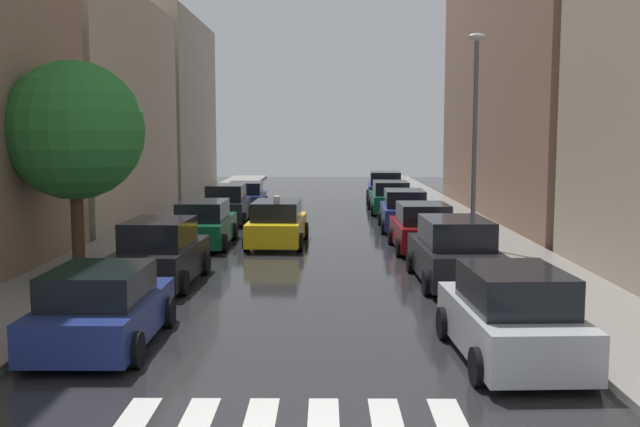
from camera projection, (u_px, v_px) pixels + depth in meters
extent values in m
cube|color=#262628|center=(315.00, 227.00, 31.56)|extent=(28.00, 72.00, 0.04)
cube|color=gray|center=(166.00, 225.00, 31.60)|extent=(3.00, 72.00, 0.15)
cube|color=gray|center=(464.00, 225.00, 31.50)|extent=(3.00, 72.00, 0.15)
cube|color=silver|center=(129.00, 427.00, 10.05)|extent=(0.45, 2.20, 0.01)
cube|color=silver|center=(194.00, 427.00, 10.04)|extent=(0.45, 2.20, 0.01)
cube|color=#B2A38C|center=(79.00, 108.00, 33.65)|extent=(6.00, 14.97, 10.43)
cube|color=#9E9384|center=(156.00, 107.00, 48.93)|extent=(6.00, 13.94, 11.63)
cube|color=navy|center=(103.00, 317.00, 13.88)|extent=(1.91, 4.06, 0.75)
cube|color=black|center=(99.00, 284.00, 13.60)|extent=(1.68, 2.23, 0.62)
cylinder|color=black|center=(78.00, 312.00, 15.24)|extent=(0.22, 0.64, 0.64)
cylinder|color=black|center=(168.00, 312.00, 15.23)|extent=(0.22, 0.64, 0.64)
cylinder|color=black|center=(26.00, 350.00, 12.58)|extent=(0.22, 0.64, 0.64)
cylinder|color=black|center=(135.00, 350.00, 12.57)|extent=(0.22, 0.64, 0.64)
cube|color=black|center=(162.00, 261.00, 19.55)|extent=(1.95, 4.23, 0.88)
cube|color=black|center=(159.00, 233.00, 19.26)|extent=(1.67, 2.35, 0.72)
cylinder|color=black|center=(144.00, 263.00, 20.99)|extent=(0.24, 0.65, 0.64)
cylinder|color=black|center=(205.00, 263.00, 20.91)|extent=(0.24, 0.65, 0.64)
cylinder|color=black|center=(112.00, 282.00, 18.26)|extent=(0.24, 0.65, 0.64)
cylinder|color=black|center=(183.00, 283.00, 18.18)|extent=(0.24, 0.65, 0.64)
cube|color=#0C4C2D|center=(204.00, 230.00, 26.26)|extent=(1.82, 4.62, 0.81)
cube|color=black|center=(203.00, 210.00, 25.95)|extent=(1.59, 2.55, 0.66)
cylinder|color=black|center=(188.00, 231.00, 27.81)|extent=(0.22, 0.64, 0.64)
cylinder|color=black|center=(234.00, 231.00, 27.80)|extent=(0.22, 0.64, 0.64)
cylinder|color=black|center=(171.00, 243.00, 24.78)|extent=(0.22, 0.64, 0.64)
cylinder|color=black|center=(224.00, 243.00, 24.77)|extent=(0.22, 0.64, 0.64)
cube|color=black|center=(227.00, 210.00, 32.78)|extent=(1.80, 4.03, 0.88)
cube|color=black|center=(226.00, 193.00, 32.49)|extent=(1.58, 2.21, 0.72)
cylinder|color=black|center=(212.00, 213.00, 34.14)|extent=(0.22, 0.64, 0.64)
cylinder|color=black|center=(250.00, 213.00, 34.12)|extent=(0.22, 0.64, 0.64)
cylinder|color=black|center=(203.00, 220.00, 31.50)|extent=(0.22, 0.64, 0.64)
cylinder|color=black|center=(244.00, 220.00, 31.49)|extent=(0.22, 0.64, 0.64)
cube|color=navy|center=(246.00, 200.00, 38.07)|extent=(1.97, 4.18, 0.74)
cube|color=black|center=(246.00, 188.00, 37.79)|extent=(1.71, 2.31, 0.61)
cylinder|color=black|center=(231.00, 202.00, 39.45)|extent=(0.23, 0.64, 0.64)
cylinder|color=black|center=(266.00, 202.00, 39.47)|extent=(0.23, 0.64, 0.64)
cylinder|color=black|center=(225.00, 207.00, 36.73)|extent=(0.23, 0.64, 0.64)
cylinder|color=black|center=(262.00, 207.00, 36.75)|extent=(0.23, 0.64, 0.64)
cube|color=#B2B7BF|center=(510.00, 327.00, 13.00)|extent=(1.99, 4.16, 0.84)
cube|color=black|center=(515.00, 288.00, 12.72)|extent=(1.69, 2.31, 0.68)
cylinder|color=black|center=(444.00, 323.00, 14.34)|extent=(0.25, 0.65, 0.64)
cylinder|color=black|center=(535.00, 322.00, 14.41)|extent=(0.25, 0.65, 0.64)
cylinder|color=black|center=(479.00, 367.00, 11.66)|extent=(0.25, 0.65, 0.64)
cylinder|color=black|center=(590.00, 365.00, 11.73)|extent=(0.25, 0.65, 0.64)
cube|color=black|center=(453.00, 260.00, 19.70)|extent=(1.98, 4.65, 0.89)
cube|color=black|center=(456.00, 232.00, 19.38)|extent=(1.71, 2.57, 0.73)
cylinder|color=black|center=(411.00, 261.00, 21.23)|extent=(0.23, 0.64, 0.64)
cylinder|color=black|center=(475.00, 261.00, 21.25)|extent=(0.23, 0.64, 0.64)
cylinder|color=black|center=(428.00, 283.00, 18.21)|extent=(0.23, 0.64, 0.64)
cylinder|color=black|center=(502.00, 283.00, 18.23)|extent=(0.23, 0.64, 0.64)
cube|color=maroon|center=(422.00, 234.00, 25.19)|extent=(1.92, 4.07, 0.82)
cube|color=black|center=(423.00, 213.00, 24.90)|extent=(1.67, 2.24, 0.67)
cylinder|color=black|center=(391.00, 236.00, 26.54)|extent=(0.23, 0.64, 0.64)
cylinder|color=black|center=(442.00, 236.00, 26.55)|extent=(0.23, 0.64, 0.64)
cylinder|color=black|center=(399.00, 247.00, 23.89)|extent=(0.23, 0.64, 0.64)
cylinder|color=black|center=(456.00, 247.00, 23.89)|extent=(0.23, 0.64, 0.64)
cube|color=navy|center=(404.00, 216.00, 30.64)|extent=(1.95, 4.46, 0.84)
cube|color=black|center=(404.00, 198.00, 30.34)|extent=(1.67, 2.47, 0.69)
cylinder|color=black|center=(381.00, 218.00, 32.16)|extent=(0.24, 0.65, 0.64)
cylinder|color=black|center=(422.00, 218.00, 32.09)|extent=(0.24, 0.65, 0.64)
cylinder|color=black|center=(384.00, 226.00, 29.26)|extent=(0.24, 0.65, 0.64)
cylinder|color=black|center=(429.00, 226.00, 29.19)|extent=(0.24, 0.65, 0.64)
cube|color=#0C4C2D|center=(390.00, 201.00, 37.16)|extent=(1.96, 4.73, 0.80)
cube|color=black|center=(391.00, 188.00, 36.85)|extent=(1.71, 2.61, 0.65)
cylinder|color=black|center=(370.00, 203.00, 38.75)|extent=(0.23, 0.64, 0.64)
cylinder|color=black|center=(406.00, 204.00, 38.72)|extent=(0.23, 0.64, 0.64)
cylinder|color=black|center=(373.00, 210.00, 35.66)|extent=(0.23, 0.64, 0.64)
cylinder|color=black|center=(412.00, 210.00, 35.63)|extent=(0.23, 0.64, 0.64)
cube|color=navy|center=(385.00, 192.00, 42.73)|extent=(2.17, 4.72, 0.90)
cube|color=black|center=(385.00, 178.00, 42.41)|extent=(1.84, 2.63, 0.74)
cylinder|color=black|center=(368.00, 195.00, 44.33)|extent=(0.25, 0.65, 0.64)
cylinder|color=black|center=(400.00, 195.00, 44.22)|extent=(0.25, 0.65, 0.64)
cylinder|color=black|center=(369.00, 199.00, 41.30)|extent=(0.25, 0.65, 0.64)
cylinder|color=black|center=(403.00, 199.00, 41.19)|extent=(0.25, 0.65, 0.64)
cube|color=yellow|center=(277.00, 229.00, 26.49)|extent=(2.01, 4.58, 0.80)
cube|color=black|center=(277.00, 210.00, 26.18)|extent=(1.72, 2.54, 0.65)
cube|color=#F2EDCC|center=(277.00, 198.00, 26.14)|extent=(0.21, 0.37, 0.18)
cylinder|color=black|center=(258.00, 230.00, 28.04)|extent=(0.24, 0.65, 0.64)
cylinder|color=black|center=(305.00, 231.00, 27.96)|extent=(0.24, 0.65, 0.64)
cylinder|color=black|center=(247.00, 242.00, 25.08)|extent=(0.24, 0.65, 0.64)
cylinder|color=black|center=(300.00, 242.00, 25.00)|extent=(0.24, 0.65, 0.64)
cylinder|color=#513823|center=(78.00, 229.00, 20.89)|extent=(0.36, 0.36, 2.31)
sphere|color=#2C7B33|center=(74.00, 130.00, 20.58)|extent=(3.96, 3.96, 3.96)
cylinder|color=#595B60|center=(474.00, 146.00, 24.68)|extent=(0.16, 0.16, 6.97)
ellipsoid|color=beige|center=(477.00, 37.00, 24.28)|extent=(0.60, 0.28, 0.24)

